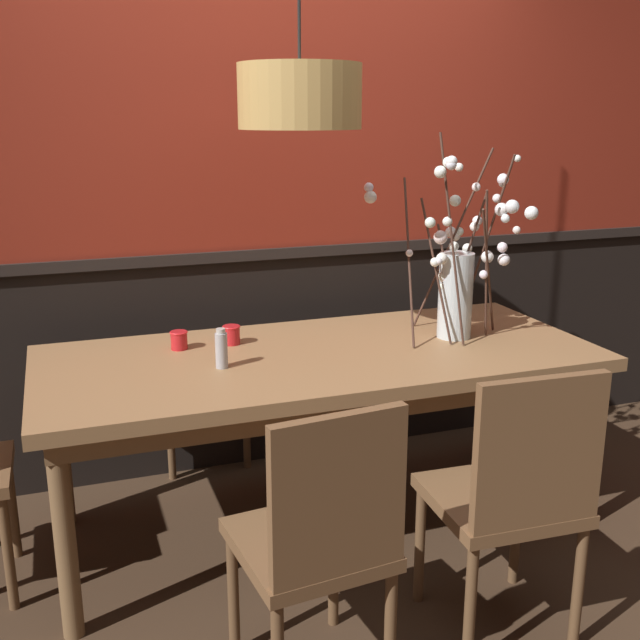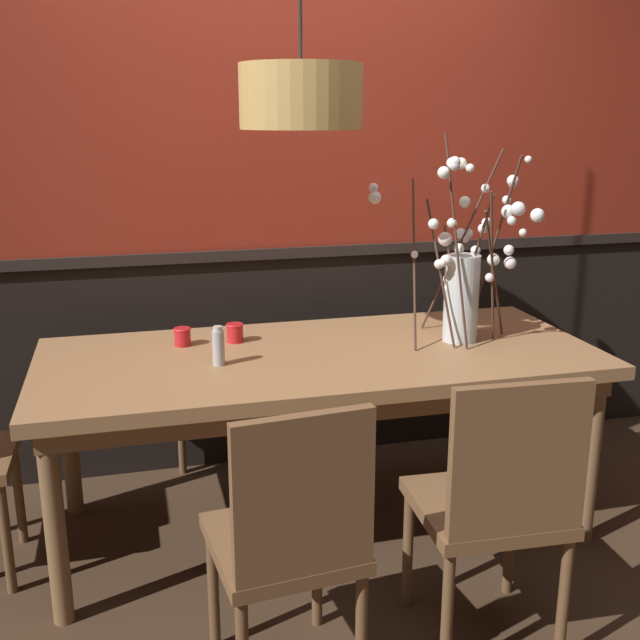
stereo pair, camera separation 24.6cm
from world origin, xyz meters
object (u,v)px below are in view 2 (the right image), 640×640
Objects in this scene: condiment_bottle at (218,347)px; pendant_lamp at (301,96)px; vase_with_blossoms at (464,279)px; dining_table at (320,371)px; candle_holder_nearer_center at (235,333)px; candle_holder_nearer_edge at (182,337)px; chair_near_side_left at (291,536)px; chair_near_side_right at (497,499)px; chair_far_side_left at (211,350)px.

pendant_lamp is at bearing 20.49° from condiment_bottle.
vase_with_blossoms is 5.58× the size of condiment_bottle.
candle_holder_nearer_center is (-0.31, 0.22, 0.12)m from dining_table.
dining_table is 1.63× the size of pendant_lamp.
candle_holder_nearer_edge is at bearing 169.36° from vase_with_blossoms.
pendant_lamp is (-0.67, 0.06, 0.72)m from vase_with_blossoms.
vase_with_blossoms is 1.17m from candle_holder_nearer_edge.
dining_table is 0.40m from candle_holder_nearer_center.
chair_near_side_right is at bearing 2.37° from chair_near_side_left.
chair_near_side_right is (0.66, 0.03, 0.01)m from chair_near_side_left.
chair_near_side_right is 1.13× the size of vase_with_blossoms.
candle_holder_nearer_edge is 0.49× the size of condiment_bottle.
chair_near_side_left reaches higher than condiment_bottle.
dining_table is at bearing -23.17° from candle_holder_nearer_edge.
condiment_bottle is 0.11× the size of pendant_lamp.
chair_far_side_left is 0.71m from candle_holder_nearer_center.
chair_near_side_right reaches higher than dining_table.
chair_far_side_left is 1.48m from pendant_lamp.
chair_far_side_left is 12.80× the size of candle_holder_nearer_edge.
chair_far_side_left is 1.13× the size of vase_with_blossoms.
chair_near_side_left reaches higher than candle_holder_nearer_center.
dining_table is at bearing 8.45° from condiment_bottle.
dining_table is 28.14× the size of candle_holder_nearer_center.
candle_holder_nearer_edge is at bearing 162.06° from pendant_lamp.
pendant_lamp is (-0.39, 0.95, 1.21)m from chair_near_side_right.
pendant_lamp is (-0.05, 0.07, 1.06)m from dining_table.
vase_with_blossoms reaches higher than dining_table.
chair_near_side_left is 0.90m from condiment_bottle.
chair_far_side_left is 0.98m from condiment_bottle.
candle_holder_nearer_center is (-0.92, 0.21, -0.22)m from vase_with_blossoms.
chair_near_side_right is 12.88× the size of candle_holder_nearer_edge.
chair_far_side_left is at bearing 111.36° from dining_table.
condiment_bottle is (0.11, -0.28, 0.03)m from candle_holder_nearer_edge.
candle_holder_nearer_edge is (-0.52, 0.22, 0.12)m from dining_table.
chair_near_side_right reaches higher than chair_far_side_left.
chair_far_side_left is at bearing 74.40° from candle_holder_nearer_edge.
pendant_lamp is at bearing -30.35° from candle_holder_nearer_center.
dining_table is at bearing 111.31° from chair_near_side_right.
condiment_bottle is (-0.09, 0.84, 0.32)m from chair_near_side_left.
chair_far_side_left is at bearing 109.72° from pendant_lamp.
pendant_lamp reaches higher than candle_holder_nearer_edge.
pendant_lamp is (0.25, -0.15, 0.94)m from candle_holder_nearer_center.
condiment_bottle is (-0.07, -0.93, 0.31)m from chair_far_side_left.
chair_near_side_left is (-0.32, -0.90, -0.16)m from dining_table.
vase_with_blossoms is at bearing 0.97° from dining_table.
chair_near_side_left is 1.59m from pendant_lamp.
chair_near_side_left is at bearing -109.56° from dining_table.
chair_far_side_left is 1.77m from chair_near_side_left.
pendant_lamp reaches higher than vase_with_blossoms.
chair_near_side_left is (0.02, -1.77, -0.01)m from chair_far_side_left.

